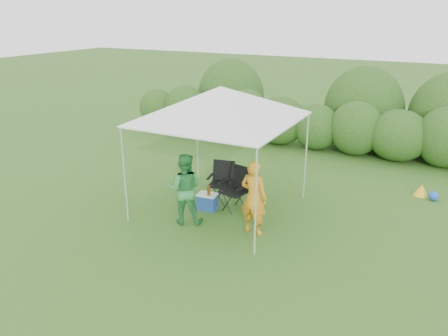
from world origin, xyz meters
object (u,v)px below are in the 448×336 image
at_px(woman, 185,189).
at_px(cooler, 207,201).
at_px(canopy, 221,103).
at_px(chair_left, 222,179).
at_px(chair_right, 236,185).
at_px(man, 254,198).

distance_m(woman, cooler, 0.99).
bearing_deg(canopy, chair_left, 114.80).
bearing_deg(chair_left, chair_right, -39.90).
xyz_separation_m(canopy, cooler, (-0.26, -0.17, -2.27)).
xyz_separation_m(chair_right, woman, (-0.66, -1.16, 0.22)).
relative_size(canopy, man, 1.97).
bearing_deg(chair_right, woman, -105.73).
bearing_deg(chair_right, cooler, -133.40).
height_order(chair_right, woman, woman).
bearing_deg(chair_right, chair_left, 165.13).
height_order(canopy, chair_right, canopy).
height_order(man, cooler, man).
bearing_deg(canopy, woman, -110.13).
relative_size(canopy, woman, 1.99).
height_order(chair_left, cooler, chair_left).
height_order(canopy, man, canopy).
bearing_deg(chair_left, cooler, -104.93).
relative_size(canopy, chair_left, 3.27).
bearing_deg(chair_left, man, -53.01).
height_order(chair_right, chair_left, chair_right).
relative_size(man, woman, 1.01).
height_order(canopy, chair_left, canopy).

